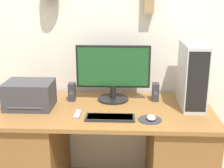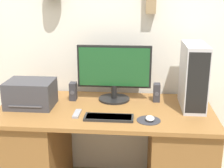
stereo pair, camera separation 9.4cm
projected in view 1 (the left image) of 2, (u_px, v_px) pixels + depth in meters
name	position (u px, v px, depth m)	size (l,w,h in m)	color
wall_back	(108.00, 25.00, 2.63)	(6.40, 0.20, 2.84)	silver
desk	(105.00, 153.00, 2.49)	(1.64, 0.77, 0.79)	brown
monitor	(113.00, 71.00, 2.50)	(0.59, 0.25, 0.45)	black
keyboard	(110.00, 117.00, 2.19)	(0.35, 0.13, 0.02)	black
mousepad	(150.00, 120.00, 2.17)	(0.17, 0.17, 0.00)	#2D2D33
mouse	(151.00, 118.00, 2.16)	(0.06, 0.08, 0.03)	silver
computer_tower	(192.00, 75.00, 2.37)	(0.16, 0.39, 0.49)	#B2B2B7
printer	(30.00, 95.00, 2.37)	(0.36, 0.27, 0.20)	#38383D
speaker_left	(72.00, 92.00, 2.53)	(0.05, 0.08, 0.15)	#2D2D33
speaker_right	(155.00, 92.00, 2.53)	(0.05, 0.08, 0.15)	#2D2D33
remote_control	(78.00, 114.00, 2.25)	(0.04, 0.15, 0.02)	gray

